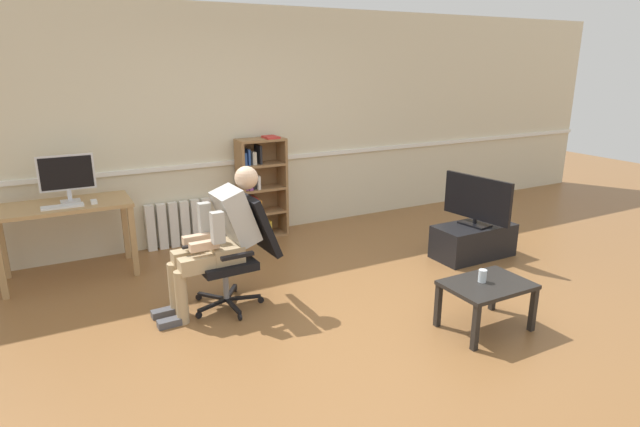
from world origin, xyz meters
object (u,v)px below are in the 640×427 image
drinking_glass (482,276)px  computer_mouse (94,202)px  bookshelf (259,190)px  coffee_table (487,290)px  tv_stand (473,241)px  office_chair (240,247)px  person_seated (219,237)px  computer_desk (64,215)px  imac_monitor (67,175)px  tv_screen (477,200)px  radiator (179,224)px  keyboard (63,206)px

drinking_glass → computer_mouse: bearing=134.9°
drinking_glass → bookshelf: bearing=103.1°
coffee_table → tv_stand: bearing=49.0°
office_chair → drinking_glass: (1.53, -1.33, -0.08)m
person_seated → drinking_glass: bearing=50.0°
bookshelf → office_chair: 1.85m
office_chair → tv_stand: office_chair is taller
bookshelf → coffee_table: bearing=-76.6°
computer_desk → office_chair: size_ratio=1.25×
imac_monitor → bookshelf: bearing=5.9°
imac_monitor → computer_desk: bearing=-133.2°
person_seated → imac_monitor: bearing=-146.6°
tv_stand → tv_screen: (0.00, 0.00, 0.46)m
radiator → person_seated: person_seated is taller
imac_monitor → tv_stand: bearing=-22.1°
keyboard → bookshelf: 2.20m
office_chair → coffee_table: 2.08m
person_seated → coffee_table: 2.23m
coffee_table → office_chair: bearing=138.7°
computer_desk → drinking_glass: 3.91m
computer_desk → radiator: computer_desk is taller
radiator → tv_stand: size_ratio=0.84×
person_seated → coffee_table: size_ratio=1.83×
imac_monitor → computer_mouse: imac_monitor is taller
bookshelf → person_seated: 1.95m
coffee_table → person_seated: bearing=142.0°
office_chair → keyboard: bearing=-135.4°
imac_monitor → coffee_table: bearing=-45.3°
computer_desk → radiator: 1.30m
bookshelf → tv_stand: 2.56m
keyboard → coffee_table: size_ratio=0.55×
keyboard → office_chair: office_chair is taller
keyboard → imac_monitor: bearing=69.8°
imac_monitor → office_chair: 1.96m
computer_desk → computer_mouse: size_ratio=12.25×
radiator → person_seated: size_ratio=0.61×
person_seated → tv_screen: size_ratio=1.48×
keyboard → office_chair: bearing=-43.1°
computer_desk → office_chair: 1.89m
keyboard → radiator: keyboard is taller
keyboard → computer_mouse: computer_mouse is taller
tv_screen → keyboard: bearing=62.9°
computer_mouse → person_seated: (0.85, -1.25, -0.12)m
computer_desk → tv_screen: (3.94, -1.49, 0.00)m
radiator → tv_stand: bearing=-34.3°
imac_monitor → drinking_glass: size_ratio=4.98×
bookshelf → person_seated: person_seated is taller
keyboard → coffee_table: 3.89m
drinking_glass → person_seated: bearing=142.4°
tv_stand → tv_screen: size_ratio=1.07×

